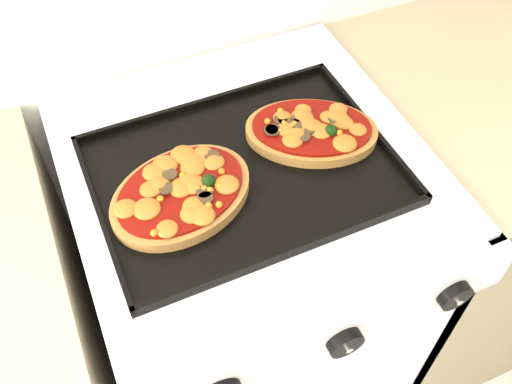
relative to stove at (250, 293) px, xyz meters
name	(u,v)px	position (x,y,z in m)	size (l,w,h in m)	color
stove	(250,293)	(0.00, 0.00, 0.00)	(0.60, 0.60, 0.91)	white
control_panel	(334,333)	(0.00, -0.31, 0.40)	(0.60, 0.02, 0.09)	white
knob_center	(345,343)	(0.01, -0.33, 0.40)	(0.05, 0.05, 0.02)	black
knob_right	(455,296)	(0.19, -0.33, 0.40)	(0.05, 0.05, 0.02)	black
baking_tray	(244,169)	(-0.02, -0.03, 0.47)	(0.48, 0.35, 0.02)	black
pizza_left	(181,193)	(-0.13, -0.05, 0.48)	(0.23, 0.17, 0.03)	olive
pizza_right	(311,130)	(0.11, 0.00, 0.48)	(0.22, 0.15, 0.03)	olive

